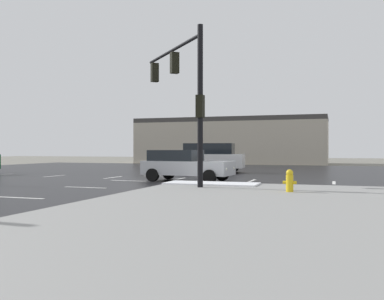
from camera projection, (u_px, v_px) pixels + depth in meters
name	position (u px, v px, depth m)	size (l,w,h in m)	color
ground_plane	(145.00, 179.00, 23.64)	(120.00, 120.00, 0.00)	slate
road_asphalt	(145.00, 178.00, 23.64)	(44.00, 44.00, 0.02)	black
snow_strip_curbside	(212.00, 183.00, 18.26)	(4.00, 1.60, 0.06)	white
lane_markings	(155.00, 180.00, 21.95)	(36.15, 36.15, 0.01)	silver
traffic_signal_mast	(184.00, 84.00, 18.25)	(4.25, 4.55, 6.44)	black
fire_hydrant	(290.00, 181.00, 14.98)	(0.48, 0.26, 0.79)	gold
strip_building_background	(232.00, 141.00, 49.04)	(21.24, 8.00, 5.15)	#BCB29E
sedan_silver	(185.00, 165.00, 21.50)	(4.65, 2.34, 1.58)	#B7BABF
suv_white	(209.00, 157.00, 29.60)	(4.98, 2.57, 2.03)	white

